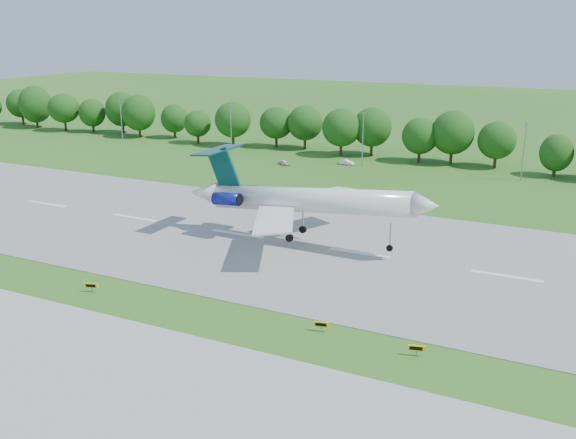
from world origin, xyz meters
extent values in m
plane|color=#255D18|center=(0.00, 0.00, 0.00)|extent=(600.00, 600.00, 0.00)
cube|color=gray|center=(0.00, 25.00, 0.04)|extent=(400.00, 45.00, 0.08)
cube|color=#ADADA8|center=(0.00, -18.00, 0.04)|extent=(400.00, 23.00, 0.08)
cylinder|color=#382314|center=(-140.00, 92.00, 1.80)|extent=(0.70, 0.70, 3.60)
sphere|color=#123D0F|center=(-140.00, 92.00, 6.20)|extent=(8.40, 8.40, 8.40)
cylinder|color=#382314|center=(-100.00, 92.00, 1.80)|extent=(0.70, 0.70, 3.60)
sphere|color=#123D0F|center=(-100.00, 92.00, 6.20)|extent=(8.40, 8.40, 8.40)
cylinder|color=#382314|center=(-60.00, 92.00, 1.80)|extent=(0.70, 0.70, 3.60)
sphere|color=#123D0F|center=(-60.00, 92.00, 6.20)|extent=(8.40, 8.40, 8.40)
cylinder|color=#382314|center=(-20.00, 92.00, 1.80)|extent=(0.70, 0.70, 3.60)
sphere|color=#123D0F|center=(-20.00, 92.00, 6.20)|extent=(8.40, 8.40, 8.40)
cylinder|color=#382314|center=(20.00, 92.00, 1.80)|extent=(0.70, 0.70, 3.60)
sphere|color=#123D0F|center=(20.00, 92.00, 6.20)|extent=(8.40, 8.40, 8.40)
cylinder|color=gray|center=(-90.00, 82.00, 6.00)|extent=(0.24, 0.24, 12.00)
cube|color=gray|center=(-90.00, 82.00, 12.10)|extent=(0.90, 0.25, 0.18)
cylinder|color=gray|center=(-55.00, 82.00, 6.00)|extent=(0.24, 0.24, 12.00)
cube|color=gray|center=(-55.00, 82.00, 12.10)|extent=(0.90, 0.25, 0.18)
cylinder|color=gray|center=(-20.00, 82.00, 6.00)|extent=(0.24, 0.24, 12.00)
cube|color=gray|center=(-20.00, 82.00, 12.10)|extent=(0.90, 0.25, 0.18)
cylinder|color=gray|center=(15.00, 82.00, 6.00)|extent=(0.24, 0.24, 12.00)
cube|color=gray|center=(15.00, 82.00, 12.10)|extent=(0.90, 0.25, 0.18)
cylinder|color=white|center=(-7.95, 25.00, 6.93)|extent=(31.02, 4.04, 6.03)
cone|color=white|center=(9.08, 24.75, 8.29)|extent=(3.61, 3.64, 3.84)
cone|color=white|center=(-25.80, 25.26, 5.93)|extent=(5.25, 3.67, 3.97)
cube|color=white|center=(-9.90, 17.85, 5.76)|extent=(10.14, 14.27, 0.66)
cube|color=white|center=(-9.69, 32.21, 5.76)|extent=(10.43, 14.24, 0.66)
cube|color=#053B3B|center=(-22.31, 25.21, 10.05)|extent=(5.59, 0.59, 7.02)
cube|color=#053B3B|center=(-23.34, 25.23, 12.94)|extent=(3.43, 9.79, 0.49)
cylinder|color=navy|center=(-20.30, 22.51, 6.26)|extent=(4.48, 2.01, 2.29)
cylinder|color=navy|center=(-20.22, 27.85, 6.26)|extent=(4.48, 2.01, 2.29)
cylinder|color=gray|center=(4.36, 24.82, 3.34)|extent=(0.21, 0.21, 3.59)
cylinder|color=black|center=(4.36, 24.82, 1.55)|extent=(0.93, 0.32, 0.92)
cylinder|color=gray|center=(-10.04, 22.77, 3.34)|extent=(0.25, 0.25, 3.59)
cylinder|color=black|center=(-10.04, 22.77, 1.55)|extent=(1.14, 0.48, 1.13)
cylinder|color=gray|center=(-9.97, 27.29, 3.34)|extent=(0.25, 0.25, 3.59)
cylinder|color=black|center=(-9.97, 27.29, 1.55)|extent=(1.14, 0.48, 1.13)
cube|color=gray|center=(-24.57, -2.27, 0.37)|extent=(0.13, 0.13, 0.74)
cube|color=yellow|center=(-24.57, -2.27, 0.89)|extent=(1.66, 0.68, 0.58)
cube|color=black|center=(-24.54, -2.38, 0.89)|extent=(1.21, 0.40, 0.37)
cube|color=gray|center=(15.00, -0.50, 0.37)|extent=(0.13, 0.13, 0.73)
cube|color=yellow|center=(15.00, -0.50, 0.89)|extent=(1.67, 0.57, 0.58)
cube|color=black|center=(15.03, -0.61, 0.89)|extent=(1.23, 0.31, 0.37)
cube|color=gray|center=(4.58, 0.29, 0.35)|extent=(0.12, 0.12, 0.70)
cube|color=yellow|center=(4.58, 0.29, 0.85)|extent=(1.60, 0.53, 0.55)
cube|color=black|center=(4.60, 0.19, 0.85)|extent=(1.17, 0.28, 0.35)
imported|color=white|center=(-23.52, 80.97, 0.61)|extent=(3.81, 1.73, 1.21)
imported|color=silver|center=(-36.43, 74.50, 0.56)|extent=(3.56, 2.57, 1.13)
camera|label=1|loc=(28.25, -56.52, 31.05)|focal=40.00mm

